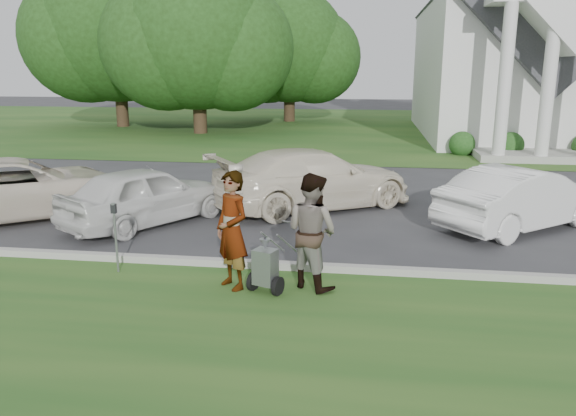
% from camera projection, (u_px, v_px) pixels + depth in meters
% --- Properties ---
extents(ground, '(120.00, 120.00, 0.00)m').
position_uv_depth(ground, '(276.00, 281.00, 9.83)').
color(ground, '#333335').
rests_on(ground, ground).
extents(grass_strip, '(80.00, 7.00, 0.01)m').
position_uv_depth(grass_strip, '(237.00, 368.00, 6.95)').
color(grass_strip, '#1E4D1A').
rests_on(grass_strip, ground).
extents(church_lawn, '(80.00, 30.00, 0.01)m').
position_uv_depth(church_lawn, '(345.00, 126.00, 35.76)').
color(church_lawn, '#1E4D1A').
rests_on(church_lawn, ground).
extents(curb, '(80.00, 0.18, 0.15)m').
position_uv_depth(curb, '(281.00, 266.00, 10.34)').
color(curb, '#9E9E93').
rests_on(curb, ground).
extents(church, '(9.19, 19.00, 24.10)m').
position_uv_depth(church, '(517.00, 22.00, 29.35)').
color(church, white).
rests_on(church, ground).
extents(tree_left, '(10.63, 8.40, 9.71)m').
position_uv_depth(tree_left, '(197.00, 40.00, 30.81)').
color(tree_left, '#332316').
rests_on(tree_left, ground).
extents(tree_far, '(11.64, 9.20, 10.73)m').
position_uv_depth(tree_far, '(116.00, 33.00, 34.38)').
color(tree_far, '#332316').
rests_on(tree_far, ground).
extents(tree_back, '(9.61, 7.60, 8.89)m').
position_uv_depth(tree_back, '(289.00, 51.00, 38.04)').
color(tree_back, '#332316').
rests_on(tree_back, ground).
extents(striping_cart, '(0.79, 1.17, 1.01)m').
position_uv_depth(striping_cart, '(266.00, 268.00, 9.19)').
color(striping_cart, black).
rests_on(striping_cart, ground).
extents(person_left, '(0.86, 0.84, 1.99)m').
position_uv_depth(person_left, '(232.00, 231.00, 9.27)').
color(person_left, '#999999').
rests_on(person_left, ground).
extents(person_right, '(1.20, 1.15, 1.95)m').
position_uv_depth(person_right, '(312.00, 232.00, 9.31)').
color(person_right, '#999999').
rests_on(person_right, ground).
extents(parking_meter_near, '(0.09, 0.08, 1.30)m').
position_uv_depth(parking_meter_near, '(115.00, 229.00, 10.02)').
color(parking_meter_near, gray).
rests_on(parking_meter_near, ground).
extents(car_a, '(5.71, 5.26, 1.48)m').
position_uv_depth(car_a, '(20.00, 188.00, 13.86)').
color(car_a, beige).
rests_on(car_a, ground).
extents(car_b, '(3.62, 4.40, 1.41)m').
position_uv_depth(car_b, '(146.00, 195.00, 13.23)').
color(car_b, white).
rests_on(car_b, ground).
extents(car_c, '(5.72, 4.92, 1.58)m').
position_uv_depth(car_c, '(313.00, 179.00, 14.76)').
color(car_c, '#F2E7CD').
rests_on(car_c, ground).
extents(car_d, '(4.34, 3.96, 1.44)m').
position_uv_depth(car_d, '(522.00, 198.00, 12.87)').
color(car_d, white).
rests_on(car_d, ground).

